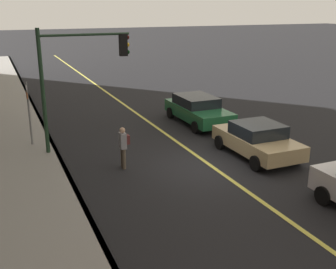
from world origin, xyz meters
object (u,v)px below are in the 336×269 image
at_px(car_tan, 257,139).
at_px(car_green, 198,109).
at_px(pedestrian_with_backpack, 123,145).
at_px(traffic_light_mast, 79,68).
at_px(street_sign_post, 29,110).

bearing_deg(car_tan, car_green, -0.51).
xyz_separation_m(pedestrian_with_backpack, traffic_light_mast, (2.51, 1.00, 2.59)).
xyz_separation_m(traffic_light_mast, street_sign_post, (1.34, 1.96, -1.83)).
height_order(traffic_light_mast, street_sign_post, traffic_light_mast).
xyz_separation_m(car_green, traffic_light_mast, (-1.98, 6.43, 2.77)).
distance_m(car_tan, car_green, 5.39).
bearing_deg(car_green, street_sign_post, 94.36).
height_order(car_green, pedestrian_with_backpack, pedestrian_with_backpack).
bearing_deg(street_sign_post, traffic_light_mast, -124.36).
relative_size(pedestrian_with_backpack, street_sign_post, 0.56).
relative_size(car_tan, street_sign_post, 1.41).
distance_m(car_tan, pedestrian_with_backpack, 5.46).
bearing_deg(car_tan, street_sign_post, 60.38).
bearing_deg(pedestrian_with_backpack, car_green, -50.40).
relative_size(car_tan, car_green, 0.88).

